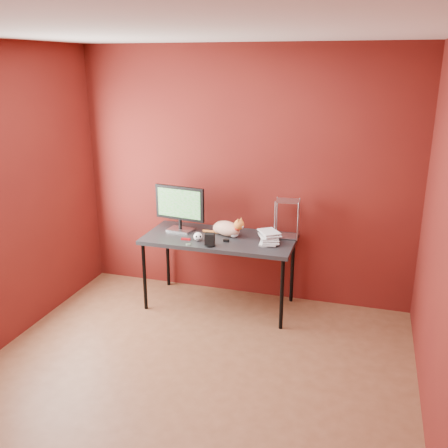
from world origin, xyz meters
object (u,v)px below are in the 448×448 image
(desk, at_px, (219,242))
(speaker, at_px, (210,240))
(skull_mug, at_px, (198,237))
(cat, at_px, (227,228))
(book_stack, at_px, (263,177))
(monitor, at_px, (180,206))

(desk, height_order, speaker, speaker)
(skull_mug, xyz_separation_m, speaker, (0.16, -0.10, 0.01))
(cat, xyz_separation_m, book_stack, (0.38, -0.11, 0.58))
(desk, height_order, skull_mug, skull_mug)
(desk, height_order, monitor, monitor)
(monitor, xyz_separation_m, cat, (0.51, -0.01, -0.19))
(monitor, height_order, cat, monitor)
(cat, bearing_deg, monitor, -156.60)
(book_stack, bearing_deg, skull_mug, -168.84)
(desk, relative_size, cat, 3.27)
(speaker, bearing_deg, desk, 77.99)
(desk, distance_m, cat, 0.16)
(cat, xyz_separation_m, skull_mug, (-0.23, -0.23, -0.03))
(monitor, xyz_separation_m, skull_mug, (0.28, -0.24, -0.22))
(monitor, relative_size, book_stack, 0.42)
(desk, relative_size, speaker, 12.14)
(desk, distance_m, skull_mug, 0.25)
(speaker, bearing_deg, monitor, 132.76)
(cat, height_order, skull_mug, cat)
(speaker, xyz_separation_m, book_stack, (0.45, 0.22, 0.60))
(desk, relative_size, book_stack, 1.15)
(desk, relative_size, skull_mug, 15.71)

